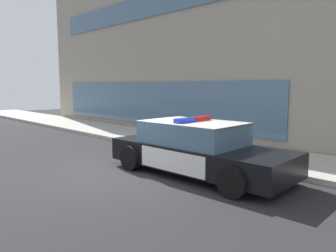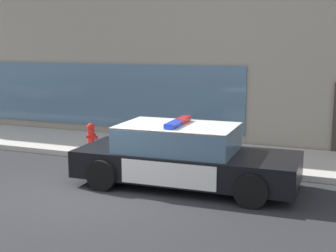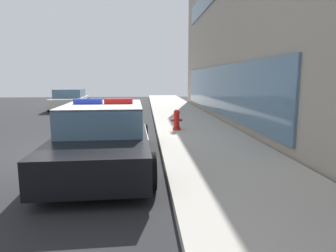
{
  "view_description": "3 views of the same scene",
  "coord_description": "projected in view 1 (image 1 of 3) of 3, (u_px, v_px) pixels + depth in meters",
  "views": [
    {
      "loc": [
        6.93,
        -5.11,
        2.3
      ],
      "look_at": [
        -0.55,
        2.18,
        1.0
      ],
      "focal_mm": 34.34,
      "sensor_mm": 36.0,
      "label": 1
    },
    {
      "loc": [
        5.05,
        -8.34,
        3.14
      ],
      "look_at": [
        0.48,
        2.89,
        1.01
      ],
      "focal_mm": 49.86,
      "sensor_mm": 36.0,
      "label": 2
    },
    {
      "loc": [
        8.23,
        2.11,
        1.95
      ],
      "look_at": [
        0.75,
        2.68,
        0.75
      ],
      "focal_mm": 31.8,
      "sensor_mm": 36.0,
      "label": 3
    }
  ],
  "objects": [
    {
      "name": "police_cruiser",
      "position": [
        197.0,
        149.0,
        8.37
      ],
      "size": [
        4.98,
        2.23,
        1.49
      ],
      "rotation": [
        0.0,
        0.0,
        0.04
      ],
      "color": "black",
      "rests_on": "ground"
    },
    {
      "name": "sidewalk",
      "position": [
        214.0,
        149.0,
        11.48
      ],
      "size": [
        48.0,
        2.89,
        0.15
      ],
      "primitive_type": "cube",
      "color": "#B2ADA3",
      "rests_on": "ground"
    },
    {
      "name": "storefront_building",
      "position": [
        255.0,
        49.0,
        17.41
      ],
      "size": [
        24.95,
        10.57,
        8.56
      ],
      "color": "gray",
      "rests_on": "ground"
    },
    {
      "name": "fire_hydrant",
      "position": [
        160.0,
        133.0,
        12.38
      ],
      "size": [
        0.34,
        0.39,
        0.73
      ],
      "color": "red",
      "rests_on": "sidewalk"
    },
    {
      "name": "ground",
      "position": [
        125.0,
        171.0,
        8.75
      ],
      "size": [
        48.0,
        48.0,
        0.0
      ],
      "primitive_type": "plane",
      "color": "#262628"
    }
  ]
}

